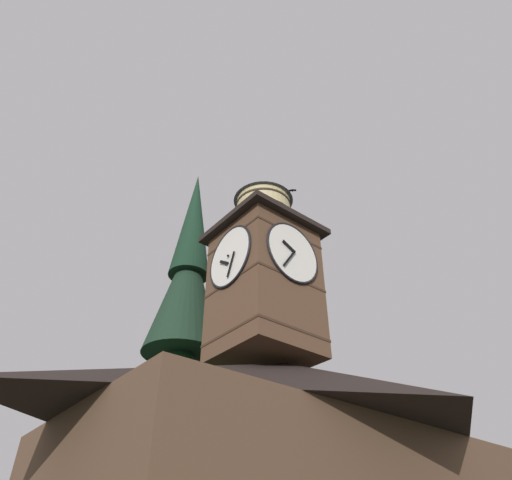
{
  "coord_description": "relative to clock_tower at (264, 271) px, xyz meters",
  "views": [
    {
      "loc": [
        13.21,
        11.94,
        1.71
      ],
      "look_at": [
        2.44,
        -1.42,
        14.07
      ],
      "focal_mm": 32.81,
      "sensor_mm": 36.0,
      "label": 1
    }
  ],
  "objects": [
    {
      "name": "moon",
      "position": [
        -18.26,
        -26.24,
        5.41
      ],
      "size": [
        2.4,
        2.4,
        2.4
      ],
      "color": "silver"
    },
    {
      "name": "clock_tower",
      "position": [
        0.0,
        0.0,
        0.0
      ],
      "size": [
        4.2,
        4.2,
        8.99
      ],
      "color": "brown",
      "rests_on": "building_main"
    },
    {
      "name": "pine_tree_behind",
      "position": [
        1.09,
        -4.45,
        -4.7
      ],
      "size": [
        6.49,
        6.49,
        20.28
      ],
      "color": "#473323",
      "rests_on": "ground_plane"
    },
    {
      "name": "flying_bird_high",
      "position": [
        -5.94,
        -4.0,
        10.66
      ],
      "size": [
        0.48,
        0.48,
        0.13
      ],
      "color": "black"
    }
  ]
}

